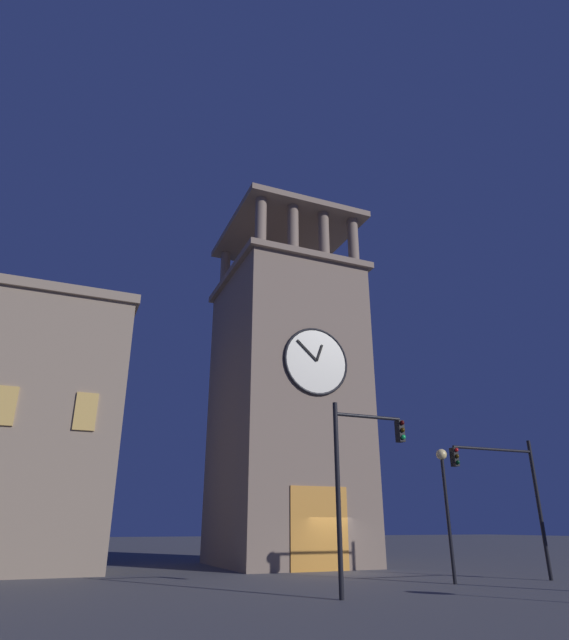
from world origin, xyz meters
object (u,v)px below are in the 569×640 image
Objects in this scene: traffic_signal_near at (359,466)px; clocktower at (286,402)px; street_lamp at (445,487)px; traffic_signal_far at (510,483)px.

clocktower is at bearing -103.11° from traffic_signal_near.
traffic_signal_near is (3.32, 14.26, -5.37)m from clocktower.
clocktower is at bearing -79.93° from street_lamp.
traffic_signal_far is (-5.29, 12.10, -5.49)m from clocktower.
traffic_signal_near reaches higher than traffic_signal_far.
clocktower reaches higher than traffic_signal_far.
traffic_signal_near is at bearing 76.89° from clocktower.
clocktower is at bearing -66.40° from traffic_signal_far.
traffic_signal_near is 8.88m from traffic_signal_far.
street_lamp is (-2.10, 11.80, -5.74)m from clocktower.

